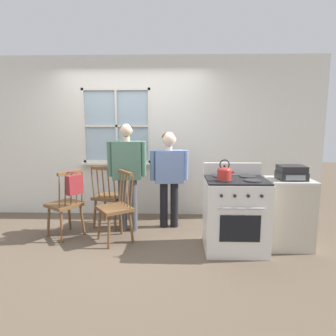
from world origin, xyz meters
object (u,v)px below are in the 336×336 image
(stereo, at_px, (292,173))
(potted_plant, at_px, (125,158))
(chair_near_wall, at_px, (109,197))
(stove, at_px, (235,214))
(side_counter, at_px, (288,213))
(person_teen_center, at_px, (169,170))
(handbag, at_px, (74,184))
(chair_center_cluster, at_px, (116,209))
(person_elderly_left, at_px, (127,168))
(kettle, at_px, (224,173))
(chair_by_window, at_px, (66,205))

(stereo, bearing_deg, potted_plant, 151.73)
(chair_near_wall, xyz_separation_m, stove, (1.80, -0.80, 0.02))
(potted_plant, distance_m, side_counter, 2.70)
(chair_near_wall, relative_size, person_teen_center, 0.66)
(handbag, distance_m, side_counter, 2.86)
(side_counter, xyz_separation_m, stereo, (0.00, -0.02, 0.54))
(potted_plant, xyz_separation_m, handbag, (-0.50, -1.13, -0.21))
(stove, bearing_deg, chair_center_cluster, 172.16)
(person_elderly_left, relative_size, kettle, 6.45)
(side_counter, bearing_deg, stereo, -90.00)
(person_teen_center, bearing_deg, person_elderly_left, -170.14)
(chair_center_cluster, xyz_separation_m, handbag, (-0.56, 0.01, 0.34))
(person_elderly_left, xyz_separation_m, kettle, (1.30, -0.74, 0.07))
(person_elderly_left, distance_m, handbag, 0.78)
(chair_near_wall, distance_m, potted_plant, 0.80)
(person_teen_center, distance_m, side_counter, 1.77)
(chair_center_cluster, relative_size, kettle, 3.91)
(chair_near_wall, xyz_separation_m, person_elderly_left, (0.33, -0.19, 0.50))
(person_teen_center, bearing_deg, kettle, -59.67)
(chair_center_cluster, distance_m, potted_plant, 1.27)
(chair_near_wall, bearing_deg, kettle, 166.05)
(chair_center_cluster, height_order, handbag, same)
(potted_plant, xyz_separation_m, stereo, (2.34, -1.26, -0.02))
(chair_near_wall, relative_size, stove, 0.89)
(kettle, bearing_deg, stove, 37.54)
(side_counter, bearing_deg, chair_by_window, 175.40)
(chair_center_cluster, height_order, stove, stove)
(chair_by_window, xyz_separation_m, person_elderly_left, (0.84, 0.25, 0.50))
(person_teen_center, relative_size, potted_plant, 5.06)
(chair_near_wall, height_order, stereo, stereo)
(person_elderly_left, distance_m, side_counter, 2.29)
(stereo, bearing_deg, stove, -172.25)
(chair_center_cluster, bearing_deg, kettle, 41.15)
(chair_near_wall, height_order, kettle, kettle)
(kettle, bearing_deg, person_elderly_left, 150.27)
(kettle, distance_m, side_counter, 1.08)
(handbag, bearing_deg, chair_center_cluster, -0.81)
(chair_center_cluster, xyz_separation_m, stove, (1.56, -0.22, 0.02))
(kettle, bearing_deg, chair_near_wall, 150.31)
(side_counter, distance_m, stereo, 0.54)
(kettle, height_order, stereo, kettle)
(person_elderly_left, bearing_deg, chair_by_window, -167.61)
(chair_by_window, relative_size, stereo, 2.84)
(potted_plant, relative_size, handbag, 0.95)
(handbag, bearing_deg, stove, -6.01)
(chair_center_cluster, bearing_deg, chair_near_wall, 167.12)
(chair_by_window, bearing_deg, chair_near_wall, 166.27)
(person_elderly_left, distance_m, person_teen_center, 0.64)
(chair_near_wall, bearing_deg, stereo, -179.83)
(person_teen_center, height_order, kettle, person_teen_center)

